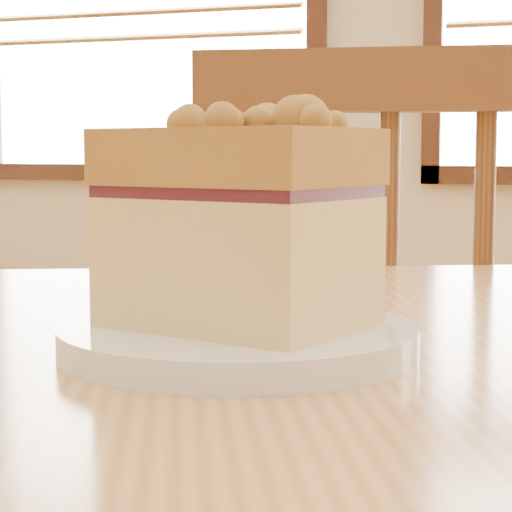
% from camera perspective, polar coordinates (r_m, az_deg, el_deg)
% --- Properties ---
extents(cafe_chair_main, '(0.50, 0.50, 0.97)m').
position_cam_1_polar(cafe_chair_main, '(1.23, 7.72, -11.56)').
color(cafe_chair_main, brown).
rests_on(cafe_chair_main, ground).
extents(plate, '(0.20, 0.20, 0.02)m').
position_cam_1_polar(plate, '(0.55, -1.02, -4.87)').
color(plate, white).
rests_on(plate, cafe_table_main).
extents(cake_slice, '(0.16, 0.13, 0.12)m').
position_cam_1_polar(cake_slice, '(0.54, -0.87, 2.25)').
color(cake_slice, '#DDBF7D').
rests_on(cake_slice, plate).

